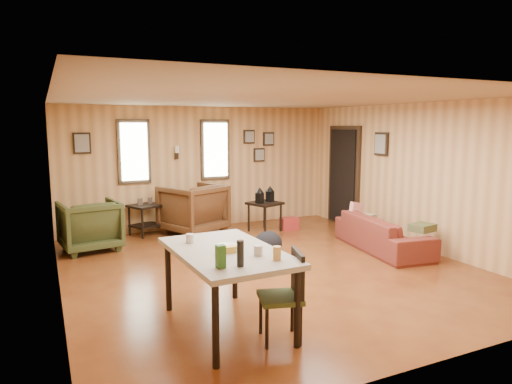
% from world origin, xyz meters
% --- Properties ---
extents(room, '(5.54, 6.04, 2.44)m').
position_xyz_m(room, '(0.17, 0.27, 1.21)').
color(room, brown).
rests_on(room, ground).
extents(sofa, '(0.83, 1.99, 0.75)m').
position_xyz_m(sofa, '(2.13, 0.04, 0.38)').
color(sofa, maroon).
rests_on(sofa, ground).
extents(recliner_brown, '(1.31, 1.28, 1.04)m').
position_xyz_m(recliner_brown, '(-0.33, 2.50, 0.52)').
color(recliner_brown, '#4C2D16').
rests_on(recliner_brown, ground).
extents(recliner_green, '(0.99, 0.94, 0.91)m').
position_xyz_m(recliner_green, '(-2.22, 2.08, 0.45)').
color(recliner_green, '#303719').
rests_on(recliner_green, ground).
extents(end_table, '(0.72, 0.69, 0.71)m').
position_xyz_m(end_table, '(-1.16, 2.75, 0.40)').
color(end_table, black).
rests_on(end_table, ground).
extents(side_table, '(0.70, 0.70, 0.88)m').
position_xyz_m(side_table, '(0.97, 2.06, 0.60)').
color(side_table, black).
rests_on(side_table, ground).
extents(cooler, '(0.36, 0.28, 0.24)m').
position_xyz_m(cooler, '(1.47, 1.99, 0.12)').
color(cooler, maroon).
rests_on(cooler, ground).
extents(backpack, '(0.50, 0.40, 0.41)m').
position_xyz_m(backpack, '(0.25, 0.49, 0.20)').
color(backpack, black).
rests_on(backpack, ground).
extents(sofa_pillows, '(0.63, 1.54, 0.32)m').
position_xyz_m(sofa_pillows, '(2.25, 0.03, 0.49)').
color(sofa_pillows, '#484C2A').
rests_on(sofa_pillows, sofa).
extents(dining_table, '(1.01, 1.62, 1.04)m').
position_xyz_m(dining_table, '(-1.25, -1.59, 0.74)').
color(dining_table, gray).
rests_on(dining_table, ground).
extents(dining_chair, '(0.48, 0.48, 0.87)m').
position_xyz_m(dining_chair, '(-0.83, -2.06, 0.49)').
color(dining_chair, '#303719').
rests_on(dining_chair, ground).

